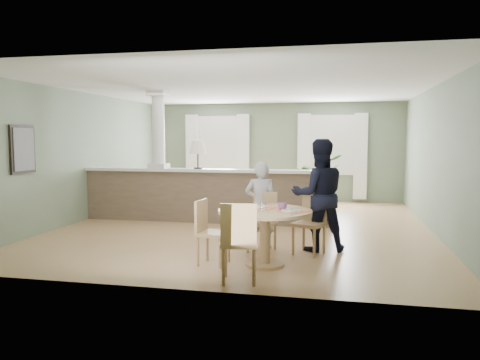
% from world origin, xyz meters
% --- Properties ---
extents(ground, '(8.00, 8.00, 0.00)m').
position_xyz_m(ground, '(0.00, 0.00, 0.00)').
color(ground, tan).
rests_on(ground, ground).
extents(room_shell, '(7.02, 8.02, 2.71)m').
position_xyz_m(room_shell, '(-0.03, 0.63, 1.81)').
color(room_shell, gray).
rests_on(room_shell, ground).
extents(pony_wall, '(5.32, 0.38, 2.70)m').
position_xyz_m(pony_wall, '(-0.99, 0.20, 0.71)').
color(pony_wall, brown).
rests_on(pony_wall, ground).
extents(sofa, '(3.30, 1.41, 0.95)m').
position_xyz_m(sofa, '(-0.85, 1.88, 0.47)').
color(sofa, olive).
rests_on(sofa, ground).
extents(houseplant, '(1.61, 1.56, 1.37)m').
position_xyz_m(houseplant, '(1.21, 2.31, 0.68)').
color(houseplant, '#2F5E25').
rests_on(houseplant, ground).
extents(dining_table, '(1.27, 1.27, 0.87)m').
position_xyz_m(dining_table, '(0.82, -2.80, 0.61)').
color(dining_table, tan).
rests_on(dining_table, ground).
extents(chair_far_boy, '(0.47, 0.47, 0.90)m').
position_xyz_m(chair_far_boy, '(0.65, -1.93, 0.50)').
color(chair_far_boy, tan).
rests_on(chair_far_boy, ground).
extents(chair_far_man, '(0.56, 0.56, 0.94)m').
position_xyz_m(chair_far_man, '(1.39, -1.97, 0.52)').
color(chair_far_man, tan).
rests_on(chair_far_man, ground).
extents(chair_near, '(0.51, 0.51, 0.99)m').
position_xyz_m(chair_near, '(0.63, -3.64, 0.54)').
color(chair_near, tan).
rests_on(chair_near, ground).
extents(chair_side, '(0.45, 0.45, 0.89)m').
position_xyz_m(chair_side, '(0.04, -2.86, 0.49)').
color(chair_side, tan).
rests_on(chair_side, ground).
extents(child_person, '(0.54, 0.40, 1.37)m').
position_xyz_m(child_person, '(0.58, -1.76, 0.69)').
color(child_person, '#A8A8AD').
rests_on(child_person, ground).
extents(man_person, '(0.98, 0.85, 1.73)m').
position_xyz_m(man_person, '(1.49, -1.76, 0.86)').
color(man_person, black).
rests_on(man_person, ground).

